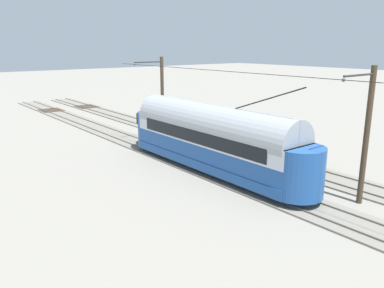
# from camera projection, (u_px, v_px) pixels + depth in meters

# --- Properties ---
(ground_plane) EXTENTS (220.00, 220.00, 0.00)m
(ground_plane) POSITION_uv_depth(u_px,v_px,m) (248.00, 168.00, 25.31)
(ground_plane) COLOR gray
(track_streetcar_siding) EXTENTS (2.80, 80.00, 0.18)m
(track_streetcar_siding) POSITION_uv_depth(u_px,v_px,m) (267.00, 160.00, 26.92)
(track_streetcar_siding) COLOR slate
(track_streetcar_siding) RESTS_ON ground
(track_adjacent_siding) EXTENTS (2.80, 80.00, 0.18)m
(track_adjacent_siding) POSITION_uv_depth(u_px,v_px,m) (218.00, 173.00, 24.14)
(track_adjacent_siding) COLOR slate
(track_adjacent_siding) RESTS_ON ground
(vintage_streetcar) EXTENTS (2.65, 15.65, 5.75)m
(vintage_streetcar) POSITION_uv_depth(u_px,v_px,m) (212.00, 137.00, 24.09)
(vintage_streetcar) COLOR #1E4C93
(vintage_streetcar) RESTS_ON ground
(flatcar_adjacent) EXTENTS (2.80, 13.69, 1.60)m
(flatcar_adjacent) POSITION_uv_depth(u_px,v_px,m) (234.00, 140.00, 29.21)
(flatcar_adjacent) COLOR brown
(flatcar_adjacent) RESTS_ON ground
(catenary_pole_foreground) EXTENTS (2.79, 0.28, 6.92)m
(catenary_pole_foreground) POSITION_uv_depth(u_px,v_px,m) (162.00, 97.00, 32.26)
(catenary_pole_foreground) COLOR #423323
(catenary_pole_foreground) RESTS_ON ground
(catenary_pole_mid_near) EXTENTS (2.79, 0.28, 6.92)m
(catenary_pole_mid_near) POSITION_uv_depth(u_px,v_px,m) (366.00, 134.00, 18.81)
(catenary_pole_mid_near) COLOR #423323
(catenary_pole_mid_near) RESTS_ON ground
(switch_stand) EXTENTS (0.50, 0.30, 1.24)m
(switch_stand) POSITION_uv_depth(u_px,v_px,m) (198.00, 126.00, 35.12)
(switch_stand) COLOR black
(switch_stand) RESTS_ON ground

